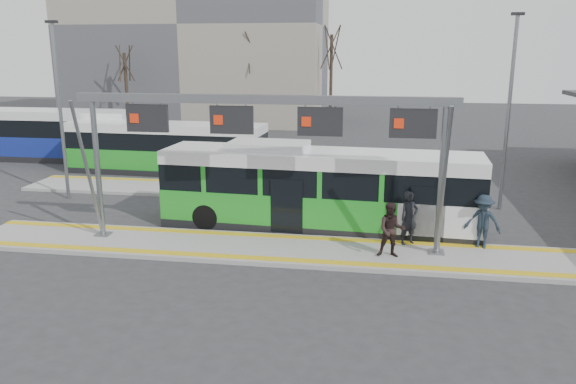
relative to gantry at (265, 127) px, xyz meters
name	(u,v)px	position (x,y,z in m)	size (l,w,h in m)	color
ground	(274,251)	(0.35, -0.25, -4.30)	(120.00, 120.00, 0.00)	#2D2D30
platform_main	(274,249)	(0.35, -0.25, -4.22)	(22.00, 3.00, 0.15)	gray
platform_second	(224,190)	(-3.65, 7.75, -4.22)	(20.00, 3.00, 0.15)	gray
tactile_main	(274,247)	(0.35, -0.25, -4.14)	(22.00, 2.65, 0.02)	gold
tactile_second	(230,183)	(-3.65, 8.90, -4.14)	(20.00, 0.35, 0.02)	gold
gantry	(265,127)	(0.00, 0.00, 0.00)	(13.00, 1.68, 5.20)	slate
apartment_block	(198,24)	(-13.65, 35.75, 4.91)	(24.50, 12.50, 18.40)	gray
hero_bus	(318,190)	(1.56, 2.64, -2.77)	(12.30, 3.29, 3.35)	black
bg_bus_green	(166,148)	(-8.05, 11.46, -2.90)	(11.44, 2.90, 2.84)	black
bg_bus_blue	(43,135)	(-17.23, 14.13, -2.74)	(12.10, 2.71, 3.15)	black
passenger_a	(409,218)	(4.94, 0.83, -3.20)	(0.69, 0.45, 1.90)	black
passenger_b	(391,230)	(4.31, -0.55, -3.23)	(0.89, 0.70, 1.84)	black
passenger_c	(483,221)	(7.42, 0.85, -3.21)	(1.21, 0.70, 1.88)	#1C2833
tree_left	(253,53)	(-7.12, 30.32, 2.25)	(1.40, 1.40, 8.63)	#382B21
tree_mid	(332,48)	(-0.45, 31.70, 2.67)	(1.40, 1.40, 9.19)	#382B21
tree_far	(125,64)	(-17.80, 27.94, 1.35)	(1.40, 1.40, 7.45)	#382B21
lamp_west	(60,107)	(-10.51, 5.23, -0.03)	(0.50, 0.25, 8.05)	slate
lamp_east	(509,109)	(9.16, 6.56, 0.08)	(0.50, 0.25, 8.28)	slate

